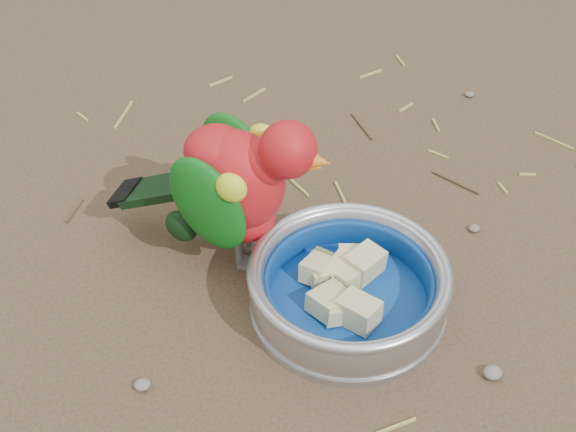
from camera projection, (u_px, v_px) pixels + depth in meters
name	position (u px, v px, depth m)	size (l,w,h in m)	color
ground	(327.00, 280.00, 0.90)	(60.00, 60.00, 0.00)	#4C3728
food_bowl	(348.00, 303.00, 0.86)	(0.21, 0.21, 0.02)	#B2B2BA
bowl_wall	(349.00, 284.00, 0.84)	(0.21, 0.21, 0.04)	#B2B2BA
fruit_wedges	(349.00, 289.00, 0.85)	(0.13, 0.13, 0.03)	beige
lory_parrot	(237.00, 193.00, 0.87)	(0.11, 0.23, 0.19)	#B31319
ground_debris	(278.00, 243.00, 0.94)	(0.90, 0.80, 0.01)	#A59B4C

